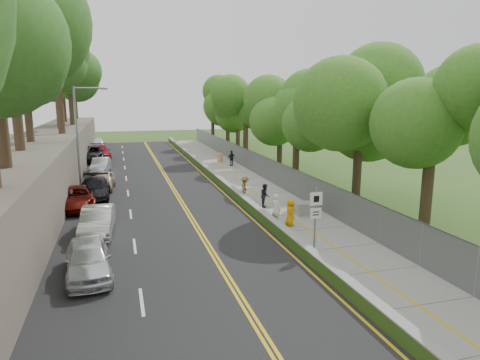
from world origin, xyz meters
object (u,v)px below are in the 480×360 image
at_px(construction_barrel, 220,158).
at_px(concrete_block, 304,208).
at_px(car_2, 77,198).
at_px(painter_0, 290,212).
at_px(streetlight, 80,131).
at_px(car_0, 88,259).
at_px(car_1, 97,221).
at_px(person_far, 232,158).
at_px(signpost, 316,212).

xyz_separation_m(construction_barrel, concrete_block, (0.20, -21.87, -0.12)).
height_order(car_2, painter_0, painter_0).
bearing_deg(construction_barrel, painter_0, -93.71).
bearing_deg(construction_barrel, streetlight, -141.07).
relative_size(streetlight, construction_barrel, 8.22).
distance_m(concrete_block, painter_0, 2.69).
relative_size(construction_barrel, car_2, 0.19).
distance_m(streetlight, car_0, 17.63).
xyz_separation_m(concrete_block, car_1, (-12.20, -0.64, 0.36)).
distance_m(construction_barrel, concrete_block, 21.87).
distance_m(car_0, person_far, 28.24).
height_order(construction_barrel, car_2, car_2).
xyz_separation_m(concrete_block, car_0, (-12.35, -6.15, 0.37)).
xyz_separation_m(streetlight, painter_0, (11.91, -13.00, -3.81)).
bearing_deg(car_2, streetlight, 85.40).
bearing_deg(car_2, construction_barrel, 46.52).
relative_size(concrete_block, painter_0, 0.71).
height_order(concrete_block, person_far, person_far).
bearing_deg(car_0, streetlight, 89.53).
distance_m(car_1, car_2, 6.23).
bearing_deg(painter_0, person_far, -10.02).
xyz_separation_m(construction_barrel, painter_0, (-1.55, -23.87, 0.29)).
xyz_separation_m(concrete_block, person_far, (0.41, 19.04, 0.43)).
distance_m(car_0, car_2, 11.64).
distance_m(construction_barrel, car_1, 25.51).
height_order(car_0, painter_0, painter_0).
relative_size(construction_barrel, car_1, 0.22).
height_order(construction_barrel, painter_0, painter_0).
bearing_deg(car_0, car_1, 83.60).
relative_size(painter_0, person_far, 0.97).
bearing_deg(car_2, signpost, -48.77).
relative_size(construction_barrel, painter_0, 0.63).
relative_size(signpost, painter_0, 2.00).
distance_m(signpost, car_2, 16.29).
relative_size(streetlight, concrete_block, 7.28).
xyz_separation_m(streetlight, concrete_block, (13.66, -11.00, -4.22)).
xyz_separation_m(concrete_block, painter_0, (-1.75, -2.00, 0.41)).
bearing_deg(painter_0, streetlight, 38.33).
bearing_deg(person_far, concrete_block, 67.34).
height_order(car_1, person_far, person_far).
xyz_separation_m(construction_barrel, car_2, (-13.51, -16.47, 0.21)).
distance_m(streetlight, painter_0, 18.04).
relative_size(car_0, painter_0, 2.81).
distance_m(car_0, car_1, 5.52).
xyz_separation_m(streetlight, person_far, (14.07, 8.04, -3.79)).
bearing_deg(streetlight, person_far, 29.74).
bearing_deg(construction_barrel, car_0, -113.43).
xyz_separation_m(car_0, painter_0, (10.60, 4.15, 0.04)).
distance_m(car_2, person_far, 19.63).
bearing_deg(car_2, painter_0, -35.88).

